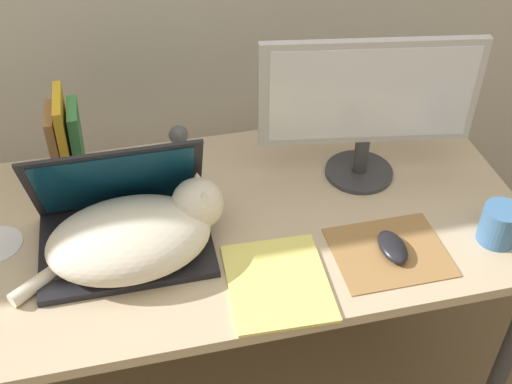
{
  "coord_description": "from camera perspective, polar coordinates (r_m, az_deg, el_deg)",
  "views": [
    {
      "loc": [
        -0.21,
        -0.76,
        1.77
      ],
      "look_at": [
        0.04,
        0.31,
        0.84
      ],
      "focal_mm": 45.0,
      "sensor_mm": 36.0,
      "label": 1
    }
  ],
  "objects": [
    {
      "name": "notepad",
      "position": [
        1.37,
        1.94,
        -8.02
      ],
      "size": [
        0.22,
        0.26,
        0.01
      ],
      "color": "#E5DB6B",
      "rests_on": "desk"
    },
    {
      "name": "cat",
      "position": [
        1.4,
        -10.49,
        -3.73
      ],
      "size": [
        0.47,
        0.26,
        0.16
      ],
      "color": "beige",
      "rests_on": "desk"
    },
    {
      "name": "external_monitor",
      "position": [
        1.54,
        9.93,
        7.78
      ],
      "size": [
        0.51,
        0.17,
        0.37
      ],
      "color": "#333338",
      "rests_on": "desk"
    },
    {
      "name": "mousepad",
      "position": [
        1.46,
        11.77,
        -5.24
      ],
      "size": [
        0.25,
        0.21,
        0.0
      ],
      "color": "olive",
      "rests_on": "desk"
    },
    {
      "name": "book_row",
      "position": [
        1.65,
        -16.55,
        4.42
      ],
      "size": [
        0.08,
        0.16,
        0.23
      ],
      "color": "olive",
      "rests_on": "desk"
    },
    {
      "name": "webcam",
      "position": [
        1.71,
        -6.91,
        4.98
      ],
      "size": [
        0.05,
        0.05,
        0.08
      ],
      "color": "#232328",
      "rests_on": "desk"
    },
    {
      "name": "desk",
      "position": [
        1.57,
        -1.6,
        -4.39
      ],
      "size": [
        1.37,
        0.69,
        0.74
      ],
      "color": "tan",
      "rests_on": "ground_plane"
    },
    {
      "name": "mug",
      "position": [
        1.53,
        20.94,
        -2.7
      ],
      "size": [
        0.13,
        0.09,
        0.09
      ],
      "color": "teal",
      "rests_on": "desk"
    },
    {
      "name": "computer_mouse",
      "position": [
        1.45,
        12.05,
        -4.8
      ],
      "size": [
        0.06,
        0.1,
        0.03
      ],
      "color": "black",
      "rests_on": "mousepad"
    },
    {
      "name": "laptop",
      "position": [
        1.46,
        -11.7,
        -2.89
      ],
      "size": [
        0.38,
        0.27,
        0.26
      ],
      "color": "black",
      "rests_on": "desk"
    }
  ]
}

